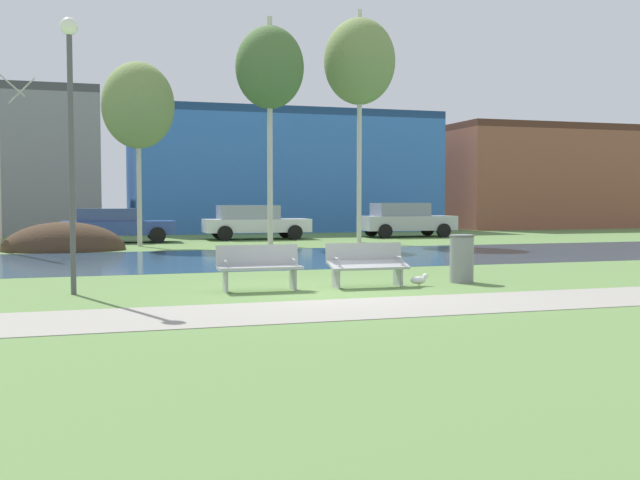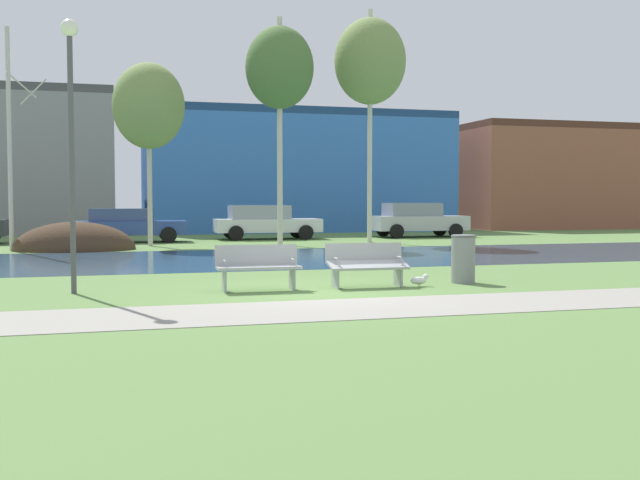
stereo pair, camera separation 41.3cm
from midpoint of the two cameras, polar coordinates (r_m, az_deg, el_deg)
The scene contains 18 objects.
ground_plane at distance 23.87m, azimuth -5.95°, elevation -1.12°, with size 120.00×120.00×0.00m, color #5B7F42.
paved_path_strip at distance 12.15m, azimuth 3.94°, elevation -5.16°, with size 60.00×2.23×0.01m, color gray.
river_band at distance 22.33m, azimuth -5.27°, elevation -1.40°, with size 80.00×7.92×0.01m, color #33516B.
soil_mound at distance 27.26m, azimuth -17.61°, elevation -0.73°, with size 4.10×2.70×1.95m, color #423021.
bench_left at distance 14.45m, azimuth -3.88°, elevation -1.98°, with size 1.61×0.60×0.87m.
bench_right at distance 15.06m, azimuth 4.33°, elevation -1.78°, with size 1.61×0.59×0.87m.
trash_bin at distance 16.08m, azimuth 11.48°, elevation -1.34°, with size 0.52×0.52×1.01m.
seagull at distance 15.30m, azimuth 8.30°, elevation -3.01°, with size 0.42×0.15×0.25m.
streetlamp at distance 14.67m, azimuth -17.53°, elevation 9.36°, with size 0.32×0.32×5.03m.
birch_far_left at distance 27.59m, azimuth -21.95°, elevation 7.23°, with size 1.31×2.13×7.52m.
birch_left at distance 29.08m, azimuth -12.41°, elevation 9.83°, with size 2.65×2.65×6.80m.
birch_center_left at distance 29.28m, azimuth -2.66°, elevation 12.80°, with size 2.59×2.59×8.62m.
birch_center at distance 31.17m, azimuth 4.19°, elevation 13.26°, with size 2.88×2.88×9.34m.
parked_sedan_second_blue at distance 31.56m, azimuth -13.94°, elevation 1.16°, with size 4.49×2.06×1.38m.
parked_hatch_third_white at distance 33.08m, azimuth -3.83°, elevation 1.41°, with size 4.63×2.08×1.49m.
parked_wagon_fourth_silver at distance 35.20m, azimuth 7.66°, elevation 1.56°, with size 4.38×2.12×1.58m.
building_blue_store at distance 43.16m, azimuth -1.75°, elevation 5.12°, with size 16.55×8.38×6.55m.
building_brick_low at distance 48.99m, azimuth 17.40°, elevation 4.55°, with size 12.17×6.80×6.23m.
Camera 2 is at (-3.87, -13.51, 1.75)m, focal length 42.38 mm.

